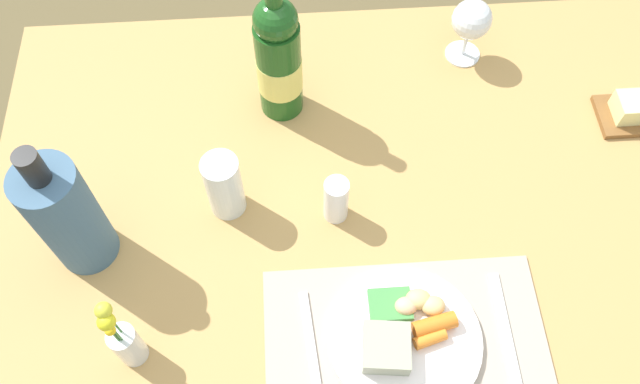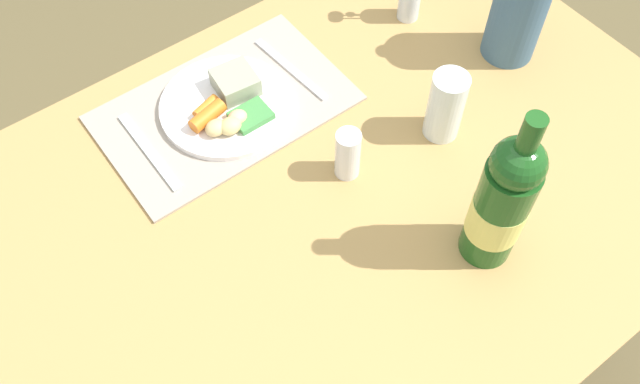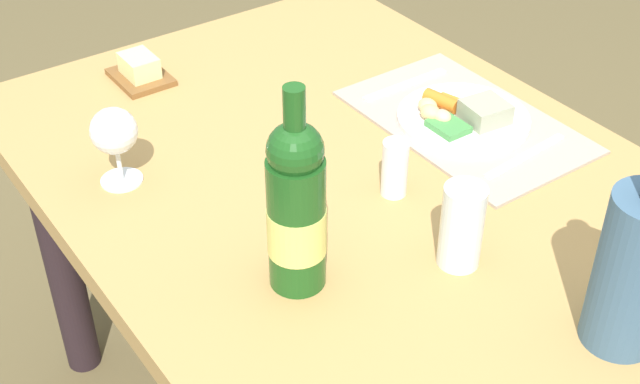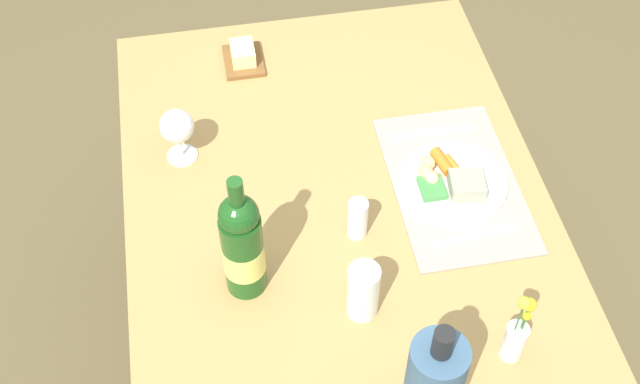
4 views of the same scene
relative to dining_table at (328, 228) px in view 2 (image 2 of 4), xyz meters
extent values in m
plane|color=brown|center=(0.00, 0.00, -0.64)|extent=(8.00, 8.00, 0.00)
cube|color=#B1884C|center=(0.00, 0.00, 0.08)|extent=(1.39, 0.96, 0.05)
cylinder|color=black|center=(-0.59, -0.38, -0.29)|extent=(0.08, 0.08, 0.69)
cylinder|color=black|center=(0.59, -0.38, -0.29)|extent=(0.08, 0.08, 0.69)
cylinder|color=black|center=(-0.59, 0.38, -0.29)|extent=(0.08, 0.08, 0.69)
cube|color=#A69787|center=(0.04, -0.27, 0.11)|extent=(0.46, 0.28, 0.01)
cylinder|color=white|center=(0.03, -0.27, 0.12)|extent=(0.25, 0.25, 0.01)
cube|color=#9A9E81|center=(0.00, -0.29, 0.14)|extent=(0.08, 0.08, 0.04)
cylinder|color=orange|center=(0.07, -0.27, 0.13)|extent=(0.06, 0.03, 0.02)
cylinder|color=orange|center=(0.08, -0.25, 0.14)|extent=(0.08, 0.04, 0.03)
ellipsoid|color=#DDAF82|center=(0.04, -0.22, 0.14)|extent=(0.04, 0.03, 0.02)
ellipsoid|color=#D7BC73|center=(0.06, -0.21, 0.14)|extent=(0.04, 0.04, 0.03)
ellipsoid|color=#D9B877|center=(0.08, -0.22, 0.14)|extent=(0.04, 0.03, 0.03)
cube|color=#438B43|center=(0.02, -0.21, 0.13)|extent=(0.07, 0.06, 0.01)
cube|color=silver|center=(-0.12, -0.28, 0.11)|extent=(0.03, 0.20, 0.00)
cube|color=silver|center=(0.20, -0.26, 0.11)|extent=(0.02, 0.20, 0.00)
cylinder|color=white|center=(-0.06, -0.02, 0.16)|extent=(0.04, 0.04, 0.10)
cylinder|color=silver|center=(-0.25, 0.01, 0.17)|extent=(0.07, 0.07, 0.14)
cylinder|color=#B1DDC6|center=(-0.25, 0.01, 0.15)|extent=(0.06, 0.06, 0.08)
cylinder|color=#1B4E19|center=(-0.15, 0.23, 0.21)|extent=(0.08, 0.08, 0.21)
sphere|color=#1B4E19|center=(-0.15, 0.23, 0.34)|extent=(0.08, 0.08, 0.08)
cylinder|color=#1B4E19|center=(-0.15, 0.23, 0.39)|extent=(0.03, 0.03, 0.09)
cylinder|color=#E5DA6B|center=(-0.15, 0.23, 0.20)|extent=(0.09, 0.09, 0.07)
cylinder|color=#3E5F7A|center=(-0.50, -0.06, 0.22)|extent=(0.10, 0.10, 0.24)
camera|label=1|loc=(-0.12, -0.58, 1.15)|focal=36.61mm
camera|label=2|loc=(0.39, 0.50, 1.08)|focal=38.05mm
camera|label=3|loc=(-0.95, 0.76, 0.99)|focal=49.24mm
camera|label=4|loc=(-1.11, 0.25, 1.56)|focal=46.35mm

